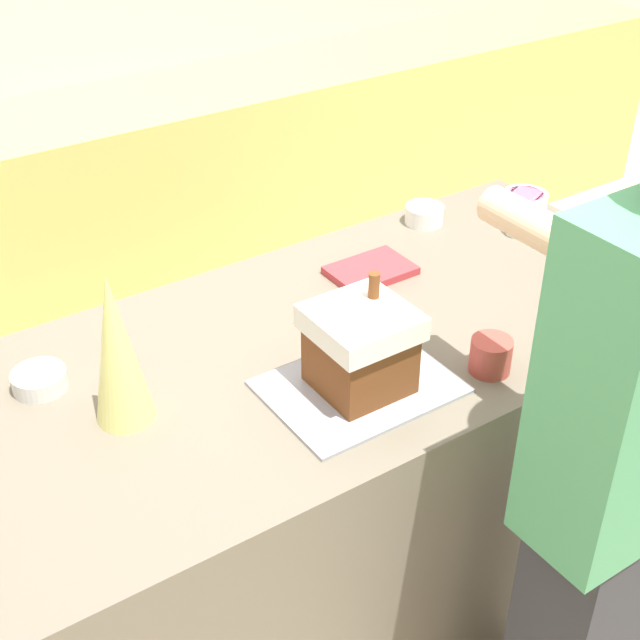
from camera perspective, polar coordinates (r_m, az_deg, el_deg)
ground_plane at (r=2.67m, az=0.50°, el=-17.35°), size 12.00×12.00×0.00m
back_cabinet_block at (r=3.68m, az=-15.26°, el=5.99°), size 6.00×0.60×0.89m
kitchen_island at (r=2.34m, az=0.55°, el=-10.33°), size 1.87×0.86×0.90m
baking_tray at (r=1.90m, az=2.53°, el=-4.27°), size 0.39×0.30×0.01m
gingerbread_house at (r=1.84m, az=2.61°, el=-1.75°), size 0.20×0.20×0.24m
decorative_tree at (r=1.77m, az=-12.89°, el=-1.84°), size 0.12×0.12×0.33m
candy_bowl_near_tray_left at (r=2.56m, az=13.00°, el=5.89°), size 0.11×0.11×0.04m
candy_bowl_far_right at (r=2.56m, az=6.69°, el=6.78°), size 0.11×0.11×0.05m
candy_bowl_beside_tree at (r=1.98m, az=-17.53°, el=-3.64°), size 0.12×0.12×0.04m
candy_bowl_near_tray_right at (r=2.69m, az=13.00°, el=7.48°), size 0.13×0.13×0.05m
cookbook at (r=2.30m, az=3.26°, el=3.18°), size 0.21×0.15×0.02m
mug at (r=1.97m, az=10.87°, el=-2.25°), size 0.09×0.09×0.08m
person at (r=1.82m, az=19.11°, el=-10.02°), size 0.45×0.56×1.70m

